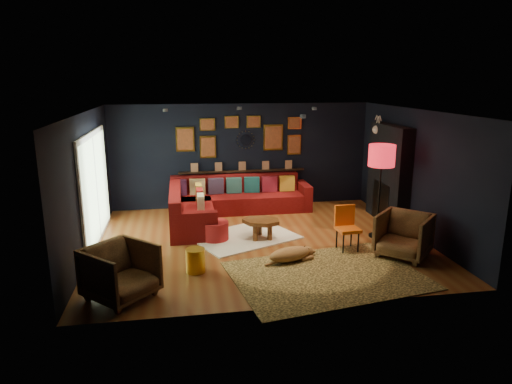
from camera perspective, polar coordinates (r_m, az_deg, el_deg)
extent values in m
plane|color=brown|center=(9.26, 0.59, -6.21)|extent=(6.50, 6.50, 0.00)
plane|color=black|center=(11.56, -1.80, 4.56)|extent=(6.50, 0.00, 6.50)
plane|color=black|center=(6.30, 5.02, -3.64)|extent=(6.50, 0.00, 6.50)
plane|color=black|center=(8.93, -20.39, 0.83)|extent=(0.00, 5.50, 5.50)
plane|color=black|center=(9.98, 19.31, 2.24)|extent=(0.00, 5.50, 5.50)
plane|color=silver|center=(8.71, 0.63, 10.05)|extent=(6.50, 6.50, 0.00)
cube|color=maroon|center=(11.29, -2.42, -1.35)|extent=(3.20, 0.95, 0.42)
cube|color=maroon|center=(11.53, -2.66, 1.12)|extent=(3.20, 0.24, 0.46)
cube|color=maroon|center=(11.59, 5.95, -0.45)|extent=(0.22, 0.95, 0.64)
cube|color=maroon|center=(10.16, -7.95, -3.25)|extent=(0.95, 2.20, 0.42)
cube|color=maroon|center=(10.04, -10.06, -1.04)|extent=(0.24, 2.20, 0.46)
cube|color=maroon|center=(9.17, -7.78, -4.43)|extent=(0.95, 0.22, 0.64)
cube|color=#552455|center=(11.25, -9.62, 0.56)|extent=(0.38, 0.14, 0.38)
cube|color=tan|center=(11.26, -7.33, 0.66)|extent=(0.38, 0.14, 0.38)
cube|color=#372C4A|center=(11.29, -5.05, 0.75)|extent=(0.38, 0.14, 0.38)
cube|color=#28595E|center=(11.33, -2.78, 0.84)|extent=(0.38, 0.14, 0.38)
cube|color=#164F59|center=(11.39, -0.53, 0.92)|extent=(0.38, 0.14, 0.38)
cube|color=maroon|center=(11.46, 1.69, 1.01)|extent=(0.38, 0.14, 0.38)
cube|color=gold|center=(11.56, 3.88, 1.09)|extent=(0.38, 0.14, 0.38)
cube|color=gold|center=(10.73, -7.18, -0.01)|extent=(0.14, 0.38, 0.38)
cube|color=maroon|center=(10.24, -7.06, -0.69)|extent=(0.14, 0.38, 0.38)
cube|color=beige|center=(9.76, -6.92, -1.42)|extent=(0.14, 0.38, 0.38)
cube|color=black|center=(11.57, -1.73, 2.64)|extent=(3.20, 0.12, 0.04)
cube|color=gold|center=(11.37, -8.85, 6.52)|extent=(0.45, 0.03, 0.60)
cube|color=#A94E2B|center=(11.35, -8.85, 6.51)|extent=(0.38, 0.01, 0.51)
cube|color=gold|center=(11.41, -6.04, 5.63)|extent=(0.40, 0.03, 0.55)
cube|color=#A94E2B|center=(11.40, -6.03, 5.62)|extent=(0.34, 0.01, 0.47)
cube|color=gold|center=(11.35, -6.11, 8.38)|extent=(0.38, 0.03, 0.30)
cube|color=#A94E2B|center=(11.33, -6.10, 8.37)|extent=(0.32, 0.01, 0.25)
cube|color=gold|center=(11.60, 2.15, 6.83)|extent=(0.50, 0.03, 0.65)
cube|color=#A94E2B|center=(11.59, 2.17, 6.82)|extent=(0.42, 0.01, 0.55)
cube|color=gold|center=(11.75, 4.78, 5.90)|extent=(0.35, 0.03, 0.50)
cube|color=#A94E2B|center=(11.74, 4.81, 5.89)|extent=(0.30, 0.01, 0.42)
cube|color=gold|center=(11.69, 4.84, 8.57)|extent=(0.35, 0.03, 0.30)
cube|color=#A94E2B|center=(11.67, 4.86, 8.56)|extent=(0.30, 0.01, 0.25)
cube|color=gold|center=(11.39, -3.07, 8.71)|extent=(0.35, 0.03, 0.30)
cube|color=#A94E2B|center=(11.38, -3.06, 8.70)|extent=(0.30, 0.01, 0.25)
cube|color=gold|center=(11.47, -0.31, 8.77)|extent=(0.35, 0.03, 0.30)
cube|color=#A94E2B|center=(11.45, -0.29, 8.76)|extent=(0.30, 0.01, 0.25)
cylinder|color=silver|center=(11.49, -1.29, 6.51)|extent=(0.28, 0.03, 0.28)
cone|color=gold|center=(11.52, -0.20, 6.54)|extent=(0.03, 0.16, 0.03)
cone|color=gold|center=(11.51, -0.29, 6.95)|extent=(0.04, 0.16, 0.04)
cone|color=gold|center=(11.49, -0.52, 7.30)|extent=(0.04, 0.16, 0.04)
cone|color=gold|center=(11.48, -0.88, 7.53)|extent=(0.04, 0.16, 0.04)
cone|color=gold|center=(11.46, -1.30, 7.60)|extent=(0.03, 0.16, 0.03)
cone|color=gold|center=(11.45, -1.72, 7.51)|extent=(0.04, 0.16, 0.04)
cone|color=gold|center=(11.45, -2.07, 7.27)|extent=(0.04, 0.16, 0.04)
cone|color=gold|center=(11.45, -2.31, 6.91)|extent=(0.04, 0.16, 0.04)
cone|color=gold|center=(11.46, -2.39, 6.49)|extent=(0.03, 0.16, 0.03)
cone|color=gold|center=(11.47, -2.30, 6.07)|extent=(0.04, 0.16, 0.04)
cone|color=gold|center=(11.49, -2.06, 5.73)|extent=(0.04, 0.16, 0.04)
cone|color=gold|center=(11.51, -1.70, 5.50)|extent=(0.04, 0.16, 0.04)
cone|color=gold|center=(11.52, -1.29, 5.43)|extent=(0.03, 0.16, 0.03)
cone|color=gold|center=(11.53, -0.87, 5.52)|extent=(0.04, 0.16, 0.04)
cone|color=gold|center=(11.53, -0.52, 5.77)|extent=(0.04, 0.16, 0.04)
cone|color=gold|center=(11.53, -0.29, 6.12)|extent=(0.04, 0.16, 0.04)
cube|color=black|center=(10.74, 16.25, 2.17)|extent=(0.30, 1.60, 2.20)
cube|color=black|center=(10.86, 15.73, -1.20)|extent=(0.20, 0.80, 0.90)
cone|color=white|center=(11.08, 15.90, 7.53)|extent=(0.35, 0.28, 0.28)
sphere|color=white|center=(10.98, 14.85, 7.54)|extent=(0.20, 0.20, 0.20)
cylinder|color=white|center=(10.92, 15.13, 8.39)|extent=(0.02, 0.10, 0.28)
cylinder|color=white|center=(11.03, 14.88, 8.46)|extent=(0.02, 0.10, 0.28)
cube|color=white|center=(9.54, -19.47, 0.48)|extent=(0.04, 2.80, 2.20)
cube|color=#B8D9A6|center=(9.54, -19.32, 0.49)|extent=(0.01, 2.60, 2.00)
cube|color=white|center=(9.54, -19.29, 0.49)|extent=(0.02, 0.06, 2.00)
cylinder|color=black|center=(9.78, -11.26, 9.99)|extent=(0.10, 0.10, 0.06)
cylinder|color=black|center=(10.26, -2.09, 10.43)|extent=(0.10, 0.10, 0.06)
cylinder|color=black|center=(10.20, 7.30, 10.31)|extent=(0.10, 0.10, 0.06)
cylinder|color=black|center=(8.07, 5.90, 9.38)|extent=(0.10, 0.10, 0.06)
cube|color=white|center=(9.48, -1.45, -5.64)|extent=(2.41, 2.14, 0.03)
cube|color=tan|center=(7.83, 8.82, -10.24)|extent=(3.41, 2.69, 0.02)
cylinder|color=brown|center=(9.18, -0.09, -5.18)|extent=(0.10, 0.10, 0.32)
cylinder|color=brown|center=(9.23, 1.73, -5.07)|extent=(0.10, 0.10, 0.32)
cylinder|color=brown|center=(9.52, 0.45, -4.45)|extent=(0.10, 0.10, 0.32)
cylinder|color=#A61B20|center=(9.30, -5.16, -4.80)|extent=(0.56, 0.56, 0.36)
imported|color=#B97C46|center=(7.12, -16.60, -9.29)|extent=(1.21, 1.21, 0.91)
imported|color=#B97C46|center=(8.81, 17.99, -4.91)|extent=(1.20, 1.20, 0.90)
cylinder|color=gold|center=(7.88, -7.57, -8.48)|extent=(0.33, 0.33, 0.41)
cylinder|color=black|center=(8.71, 10.87, -6.32)|extent=(0.03, 0.03, 0.43)
cylinder|color=black|center=(8.84, 12.66, -6.11)|extent=(0.03, 0.03, 0.43)
cylinder|color=black|center=(8.97, 10.05, -5.68)|extent=(0.03, 0.03, 0.43)
cylinder|color=black|center=(9.09, 11.81, -5.49)|extent=(0.03, 0.03, 0.43)
cube|color=orange|center=(8.83, 11.42, -4.60)|extent=(0.44, 0.44, 0.06)
cube|color=orange|center=(8.91, 11.01, -2.84)|extent=(0.41, 0.08, 0.41)
cylinder|color=black|center=(9.87, 14.82, -5.27)|extent=(0.32, 0.32, 0.04)
cylinder|color=black|center=(9.64, 15.11, -0.81)|extent=(0.04, 0.04, 1.55)
cylinder|color=#B6131C|center=(9.46, 15.46, 4.42)|extent=(0.53, 0.53, 0.44)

